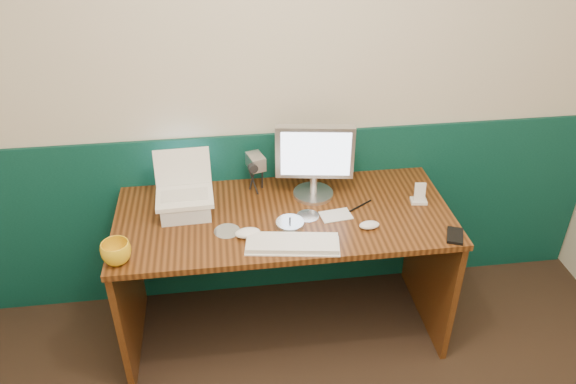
{
  "coord_description": "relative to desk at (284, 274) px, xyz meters",
  "views": [
    {
      "loc": [
        -0.32,
        -0.8,
        2.27
      ],
      "look_at": [
        -0.05,
        1.23,
        0.97
      ],
      "focal_mm": 35.0,
      "sensor_mm": 36.0,
      "label": 1
    }
  ],
  "objects": [
    {
      "name": "pda",
      "position": [
        0.74,
        -0.28,
        0.38
      ],
      "size": [
        0.11,
        0.14,
        0.01
      ],
      "primitive_type": "cube",
      "rotation": [
        0.0,
        0.0,
        -0.39
      ],
      "color": "black",
      "rests_on": "desk"
    },
    {
      "name": "mouse_left",
      "position": [
        -0.18,
        -0.15,
        0.39
      ],
      "size": [
        0.12,
        0.08,
        0.04
      ],
      "primitive_type": "ellipsoid",
      "rotation": [
        0.0,
        0.0,
        0.09
      ],
      "color": "white",
      "rests_on": "desk"
    },
    {
      "name": "mouse_right",
      "position": [
        0.37,
        -0.16,
        0.39
      ],
      "size": [
        0.1,
        0.06,
        0.03
      ],
      "primitive_type": "ellipsoid",
      "rotation": [
        0.0,
        0.0,
        0.07
      ],
      "color": "white",
      "rests_on": "desk"
    },
    {
      "name": "pen",
      "position": [
        0.38,
        0.02,
        0.38
      ],
      "size": [
        0.13,
        0.09,
        0.01
      ],
      "primitive_type": "cylinder",
      "rotation": [
        0.0,
        1.57,
        0.58
      ],
      "color": "black",
      "rests_on": "desk"
    },
    {
      "name": "mug",
      "position": [
        -0.74,
        -0.26,
        0.42
      ],
      "size": [
        0.15,
        0.15,
        0.1
      ],
      "primitive_type": "imported",
      "rotation": [
        0.0,
        0.0,
        -0.26
      ],
      "color": "gold",
      "rests_on": "desk"
    },
    {
      "name": "desk",
      "position": [
        0.0,
        0.0,
        0.0
      ],
      "size": [
        1.6,
        0.7,
        0.75
      ],
      "primitive_type": "cube",
      "color": "#351A09",
      "rests_on": "ground"
    },
    {
      "name": "laptop_riser",
      "position": [
        -0.46,
        0.07,
        0.41
      ],
      "size": [
        0.24,
        0.2,
        0.08
      ],
      "primitive_type": "cube",
      "rotation": [
        0.0,
        0.0,
        0.04
      ],
      "color": "silver",
      "rests_on": "desk"
    },
    {
      "name": "wainscot",
      "position": [
        0.05,
        0.36,
        0.12
      ],
      "size": [
        3.48,
        0.02,
        1.0
      ],
      "primitive_type": "cube",
      "color": "#07302B",
      "rests_on": "ground"
    },
    {
      "name": "monitor",
      "position": [
        0.17,
        0.15,
        0.56
      ],
      "size": [
        0.39,
        0.16,
        0.38
      ],
      "primitive_type": null,
      "rotation": [
        0.0,
        0.0,
        -0.15
      ],
      "color": "silver",
      "rests_on": "desk"
    },
    {
      "name": "laptop",
      "position": [
        -0.46,
        0.07,
        0.56
      ],
      "size": [
        0.27,
        0.21,
        0.22
      ],
      "primitive_type": null,
      "rotation": [
        0.0,
        0.0,
        0.04
      ],
      "color": "white",
      "rests_on": "laptop_riser"
    },
    {
      "name": "cd_loose_a",
      "position": [
        -0.27,
        -0.1,
        0.38
      ],
      "size": [
        0.12,
        0.12,
        0.0
      ],
      "primitive_type": "cylinder",
      "color": "#B0B9C0",
      "rests_on": "desk"
    },
    {
      "name": "music_player",
      "position": [
        0.67,
        0.02,
        0.44
      ],
      "size": [
        0.06,
        0.03,
        0.09
      ],
      "primitive_type": "cube",
      "rotation": [
        -0.17,
        0.0,
        -0.15
      ],
      "color": "white",
      "rests_on": "dock"
    },
    {
      "name": "dock",
      "position": [
        0.67,
        0.02,
        0.38
      ],
      "size": [
        0.09,
        0.07,
        0.01
      ],
      "primitive_type": "cube",
      "rotation": [
        0.0,
        0.0,
        -0.15
      ],
      "color": "silver",
      "rests_on": "desk"
    },
    {
      "name": "camcorder",
      "position": [
        -0.11,
        0.23,
        0.46
      ],
      "size": [
        0.11,
        0.13,
        0.18
      ],
      "primitive_type": null,
      "rotation": [
        0.0,
        0.0,
        0.28
      ],
      "color": "#B6B6BC",
      "rests_on": "desk"
    },
    {
      "name": "cd_spindle",
      "position": [
        0.02,
        -0.1,
        0.39
      ],
      "size": [
        0.13,
        0.13,
        0.03
      ],
      "primitive_type": "cylinder",
      "color": "#B0B8C0",
      "rests_on": "desk"
    },
    {
      "name": "keyboard",
      "position": [
        0.01,
        -0.25,
        0.39
      ],
      "size": [
        0.42,
        0.19,
        0.02
      ],
      "primitive_type": "cube",
      "rotation": [
        0.0,
        0.0,
        -0.15
      ],
      "color": "white",
      "rests_on": "desk"
    },
    {
      "name": "papers",
      "position": [
        0.24,
        -0.04,
        0.38
      ],
      "size": [
        0.16,
        0.12,
        0.0
      ],
      "primitive_type": "cube",
      "rotation": [
        0.0,
        0.0,
        0.14
      ],
      "color": "white",
      "rests_on": "desk"
    },
    {
      "name": "back_wall",
      "position": [
        0.05,
        0.37,
        0.88
      ],
      "size": [
        3.5,
        0.04,
        2.5
      ],
      "primitive_type": "cube",
      "color": "beige",
      "rests_on": "ground"
    },
    {
      "name": "cd_loose_b",
      "position": [
        0.11,
        -0.03,
        0.38
      ],
      "size": [
        0.11,
        0.11,
        0.0
      ],
      "primitive_type": "cylinder",
      "color": "silver",
      "rests_on": "desk"
    }
  ]
}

